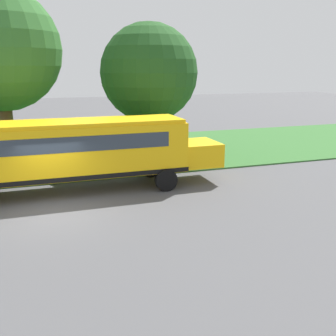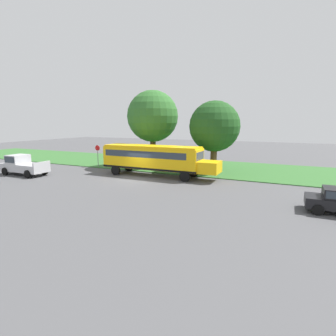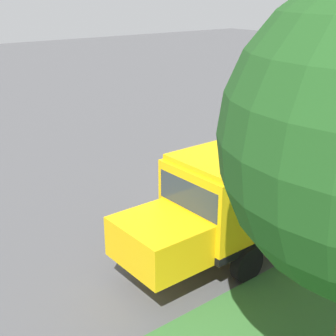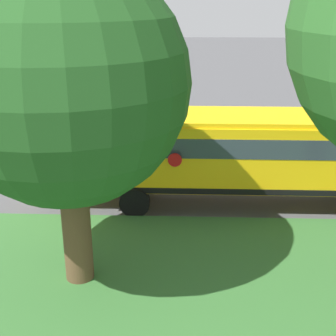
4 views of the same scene
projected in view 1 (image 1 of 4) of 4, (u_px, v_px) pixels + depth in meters
The scene contains 5 objects.
ground_plane at pixel (55, 214), 14.92m from camera, with size 120.00×120.00×0.00m, color #4C4C4F.
grass_verge at pixel (46, 157), 24.08m from camera, with size 12.00×80.00×0.08m, color #33662D.
school_bus at pixel (72, 149), 17.14m from camera, with size 2.84×12.42×3.16m.
oak_tree_beside_bus at pixel (0, 51), 19.94m from camera, with size 6.26×6.26×9.40m.
oak_tree_roadside_mid at pixel (150, 73), 22.31m from camera, with size 5.59×5.59×7.89m.
Camera 1 is at (14.66, -0.42, 5.40)m, focal length 42.00 mm.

